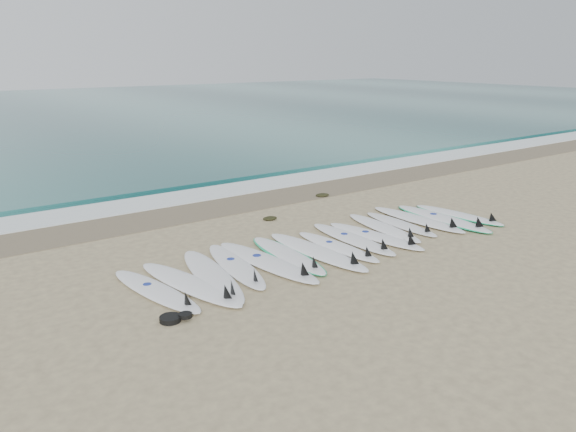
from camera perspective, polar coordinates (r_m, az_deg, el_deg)
ground at (r=11.67m, az=4.45°, el=-3.05°), size 120.00×120.00×0.00m
ocean at (r=41.67m, az=-26.19°, el=9.25°), size 120.00×55.00×0.03m
wet_sand_band at (r=14.89m, az=-5.79°, el=1.18°), size 120.00×1.80×0.01m
foam_band at (r=16.07m, az=-8.31°, el=2.26°), size 120.00×1.40×0.04m
wave_crest at (r=17.38m, az=-10.63°, el=3.30°), size 120.00×1.00×0.10m
surfboard_0 at (r=9.60m, az=-13.12°, el=-7.43°), size 0.90×2.54×0.32m
surfboard_1 at (r=9.74m, az=-9.77°, el=-6.84°), size 1.04×2.80×0.35m
surfboard_2 at (r=10.03m, az=-7.60°, el=-6.05°), size 1.06×2.89×0.36m
surfboard_3 at (r=10.45m, az=-5.22°, el=-5.08°), size 0.98×2.64×0.33m
surfboard_4 at (r=10.58m, az=-1.97°, el=-4.70°), size 0.85×2.93×0.37m
surfboard_5 at (r=10.98m, az=0.04°, el=-3.99°), size 0.80×2.59×0.32m
surfboard_6 at (r=11.13m, az=3.14°, el=-3.64°), size 0.72×2.89×0.37m
surfboard_7 at (r=11.48m, az=5.21°, el=-3.13°), size 0.57×2.39×0.30m
surfboard_8 at (r=11.96m, az=6.75°, el=-2.34°), size 0.62×2.63×0.33m
surfboard_9 at (r=12.21m, az=9.04°, el=-2.04°), size 0.82×2.62×0.33m
surfboard_10 at (r=12.83m, az=9.82°, el=-1.20°), size 0.82×2.55×0.32m
surfboard_11 at (r=13.19m, az=11.52°, el=-0.83°), size 0.63×2.32×0.29m
surfboard_12 at (r=13.63m, az=13.24°, el=-0.35°), size 0.63×2.75×0.35m
surfboard_13 at (r=13.88m, az=15.53°, el=-0.25°), size 0.76×2.85×0.36m
surfboard_14 at (r=14.31m, az=17.02°, el=0.10°), size 0.81×2.48×0.31m
seaweed_near at (r=13.46m, az=-1.84°, el=-0.23°), size 0.36×0.28×0.07m
seaweed_far at (r=15.70m, az=3.51°, el=2.14°), size 0.41×0.32×0.08m
leash_coil at (r=8.64m, az=-11.54°, el=-10.12°), size 0.46×0.36×0.11m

